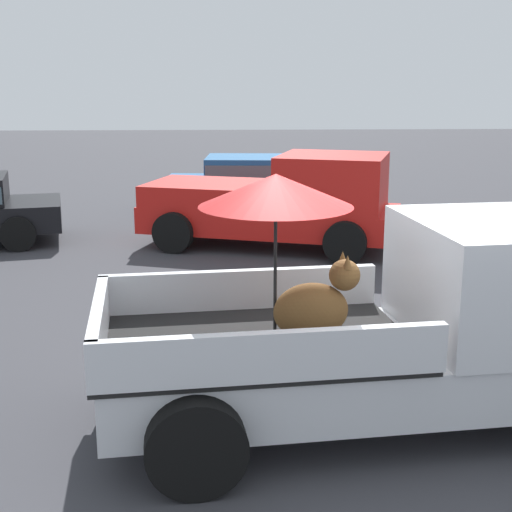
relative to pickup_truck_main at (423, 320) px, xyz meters
name	(u,v)px	position (x,y,z in m)	size (l,w,h in m)	color
ground_plane	(373,420)	(-0.44, -0.05, -0.98)	(80.00, 80.00, 0.00)	#38383D
pickup_truck_main	(423,320)	(0.00, 0.00, 0.00)	(5.22, 2.70, 2.37)	black
pickup_truck_red	(280,202)	(-0.76, 7.20, -0.11)	(5.12, 3.27, 1.80)	black
parked_sedan_near	(253,181)	(-1.11, 11.10, -0.24)	(4.42, 2.23, 1.33)	black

